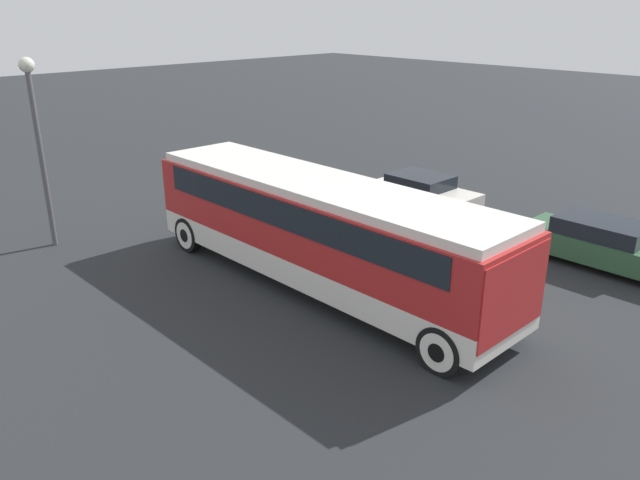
{
  "coord_description": "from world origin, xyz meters",
  "views": [
    {
      "loc": [
        11.02,
        -10.51,
        7.09
      ],
      "look_at": [
        0.0,
        0.0,
        1.31
      ],
      "focal_mm": 35.0,
      "sensor_mm": 36.0,
      "label": 1
    }
  ],
  "objects_px": {
    "parked_car_near": "(605,244)",
    "tour_bus": "(323,225)",
    "lamp_post": "(36,126)",
    "parked_car_mid": "(422,193)"
  },
  "relations": [
    {
      "from": "tour_bus",
      "to": "parked_car_near",
      "type": "xyz_separation_m",
      "value": [
        4.54,
        6.84,
        -1.09
      ]
    },
    {
      "from": "parked_car_mid",
      "to": "parked_car_near",
      "type": "bearing_deg",
      "value": -3.17
    },
    {
      "from": "parked_car_mid",
      "to": "lamp_post",
      "type": "distance_m",
      "value": 12.93
    },
    {
      "from": "parked_car_near",
      "to": "parked_car_mid",
      "type": "distance_m",
      "value": 6.81
    },
    {
      "from": "lamp_post",
      "to": "tour_bus",
      "type": "bearing_deg",
      "value": 26.02
    },
    {
      "from": "tour_bus",
      "to": "lamp_post",
      "type": "height_order",
      "value": "lamp_post"
    },
    {
      "from": "parked_car_near",
      "to": "tour_bus",
      "type": "bearing_deg",
      "value": -123.54
    },
    {
      "from": "tour_bus",
      "to": "parked_car_mid",
      "type": "bearing_deg",
      "value": 107.43
    },
    {
      "from": "tour_bus",
      "to": "parked_car_near",
      "type": "relative_size",
      "value": 2.4
    },
    {
      "from": "parked_car_mid",
      "to": "lamp_post",
      "type": "relative_size",
      "value": 0.7
    }
  ]
}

